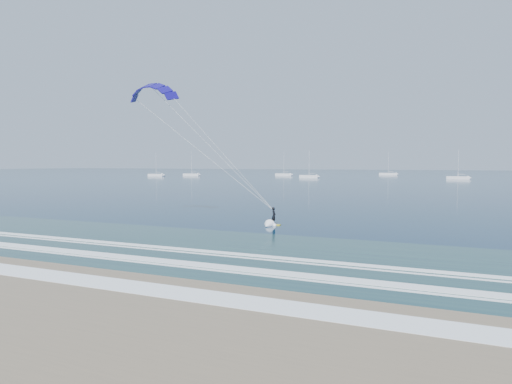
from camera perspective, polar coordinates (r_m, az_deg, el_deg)
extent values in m
plane|color=#07273F|center=(30.14, -25.79, -9.05)|extent=(900.00, 900.00, 0.00)
cube|color=#1E423F|center=(35.72, -15.91, -6.86)|extent=(600.00, 22.00, 0.03)
cube|color=white|center=(31.10, -23.66, -8.54)|extent=(600.00, 0.90, 0.07)
cube|color=white|center=(33.87, -18.63, -7.45)|extent=(600.00, 1.10, 0.07)
cube|color=white|center=(36.86, -14.41, -6.48)|extent=(600.00, 0.70, 0.07)
cube|color=white|center=(29.80, -26.53, -9.00)|extent=(600.00, 2.00, 0.02)
cube|color=gold|center=(47.61, 2.24, -4.09)|extent=(1.45, 0.47, 0.08)
imported|color=black|center=(47.49, 2.24, -2.98)|extent=(0.55, 0.73, 1.78)
cone|color=white|center=(46.46, 1.48, -4.24)|extent=(1.31, 1.74, 1.10)
cube|color=silver|center=(232.47, -12.36, 2.08)|extent=(8.72, 2.40, 1.20)
cylinder|color=silver|center=(232.40, -12.38, 3.54)|extent=(0.18, 0.18, 10.66)
cylinder|color=silver|center=(231.73, -12.13, 2.42)|extent=(2.60, 0.12, 0.12)
cube|color=silver|center=(236.60, 3.50, 2.18)|extent=(8.81, 2.40, 1.20)
cylinder|color=silver|center=(236.53, 3.50, 3.64)|extent=(0.18, 0.18, 10.88)
cylinder|color=silver|center=(236.15, 3.77, 2.52)|extent=(2.60, 0.12, 0.12)
cube|color=silver|center=(260.93, 16.20, 2.18)|extent=(9.55, 2.40, 1.20)
cylinder|color=silver|center=(260.87, 16.22, 3.58)|extent=(0.18, 0.18, 11.56)
cylinder|color=silver|center=(260.75, 16.46, 2.48)|extent=(2.60, 0.12, 0.12)
cube|color=silver|center=(201.58, 23.93, 1.63)|extent=(8.58, 2.40, 1.20)
cylinder|color=silver|center=(201.50, 23.97, 3.33)|extent=(0.18, 0.18, 10.72)
cylinder|color=silver|center=(201.55, 24.28, 2.02)|extent=(2.60, 0.12, 0.12)
cube|color=silver|center=(204.14, 6.64, 1.94)|extent=(8.40, 2.40, 1.20)
cylinder|color=silver|center=(204.05, 6.66, 3.65)|extent=(0.18, 0.18, 10.96)
cylinder|color=silver|center=(203.75, 6.97, 2.33)|extent=(2.60, 0.12, 0.12)
cube|color=silver|center=(236.87, -8.05, 2.15)|extent=(9.22, 2.40, 1.20)
cylinder|color=silver|center=(236.80, -8.06, 3.66)|extent=(0.18, 0.18, 11.27)
cylinder|color=silver|center=(236.21, -7.80, 2.49)|extent=(2.60, 0.12, 0.12)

